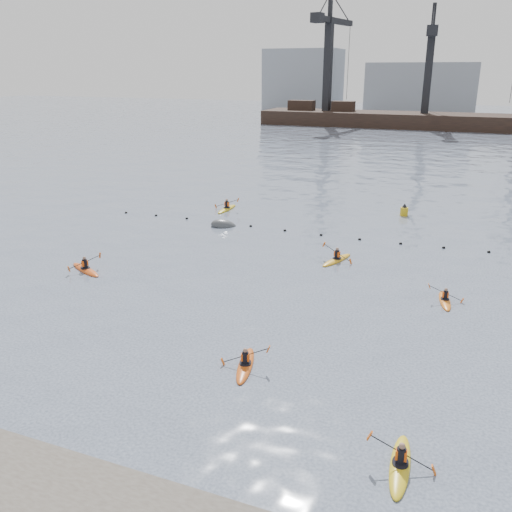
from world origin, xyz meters
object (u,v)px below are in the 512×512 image
(kayaker_3, at_px, (337,259))
(kayaker_5, at_px, (227,208))
(kayaker_2, at_px, (85,269))
(kayaker_1, at_px, (400,464))
(mooring_buoy, at_px, (224,226))
(nav_buoy, at_px, (404,211))
(kayaker_4, at_px, (445,300))
(kayaker_0, at_px, (245,364))

(kayaker_3, relative_size, kayaker_5, 0.94)
(kayaker_2, height_order, kayaker_5, kayaker_5)
(kayaker_1, relative_size, mooring_buoy, 1.52)
(kayaker_2, xyz_separation_m, nav_buoy, (17.02, 21.64, 0.27))
(kayaker_4, xyz_separation_m, kayaker_5, (-19.88, 14.38, 0.02))
(kayaker_5, bearing_deg, kayaker_2, -95.53)
(kayaker_3, xyz_separation_m, mooring_buoy, (-10.63, 4.89, -0.10))
(kayaker_3, relative_size, mooring_buoy, 1.56)
(kayaker_4, bearing_deg, kayaker_1, 78.27)
(kayaker_2, height_order, mooring_buoy, kayaker_2)
(kayaker_4, height_order, mooring_buoy, kayaker_4)
(kayaker_3, distance_m, nav_buoy, 14.10)
(kayaker_2, xyz_separation_m, kayaker_4, (21.58, 3.42, -0.02))
(kayaker_1, xyz_separation_m, kayaker_5, (-19.40, 28.76, 0.01))
(kayaker_0, distance_m, kayaker_3, 14.85)
(kayaker_3, distance_m, kayaker_5, 16.18)
(mooring_buoy, distance_m, nav_buoy, 15.98)
(kayaker_2, xyz_separation_m, mooring_buoy, (3.80, 12.67, -0.10))
(kayaker_1, relative_size, kayaker_5, 0.92)
(kayaker_4, bearing_deg, kayaker_2, -0.85)
(kayaker_2, bearing_deg, kayaker_1, -91.19)
(kayaker_2, xyz_separation_m, kayaker_3, (14.42, 7.78, -0.00))
(kayaker_1, relative_size, kayaker_3, 0.98)
(kayaker_0, bearing_deg, nav_buoy, 69.97)
(kayaker_5, height_order, mooring_buoy, kayaker_5)
(kayaker_2, xyz_separation_m, kayaker_5, (1.71, 17.80, 0.01))
(kayaker_1, relative_size, kayaker_2, 0.99)
(kayaker_4, height_order, kayaker_5, kayaker_5)
(kayaker_4, bearing_deg, kayaker_5, -45.73)
(mooring_buoy, relative_size, nav_buoy, 1.73)
(kayaker_5, xyz_separation_m, mooring_buoy, (2.09, -5.13, -0.11))
(kayaker_2, relative_size, kayaker_4, 1.15)
(kayaker_4, xyz_separation_m, nav_buoy, (-4.56, 18.22, 0.29))
(kayaker_0, bearing_deg, kayaker_3, 74.44)
(kayaker_2, bearing_deg, kayaker_4, -54.76)
(kayaker_1, height_order, mooring_buoy, kayaker_1)
(kayaker_0, distance_m, kayaker_2, 15.72)
(kayaker_2, distance_m, mooring_buoy, 13.23)
(kayaker_0, xyz_separation_m, kayaker_3, (0.37, 14.84, 0.01))
(kayaker_5, xyz_separation_m, nav_buoy, (15.31, 3.84, 0.27))
(nav_buoy, bearing_deg, kayaker_4, -75.94)
(kayaker_4, distance_m, nav_buoy, 18.79)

